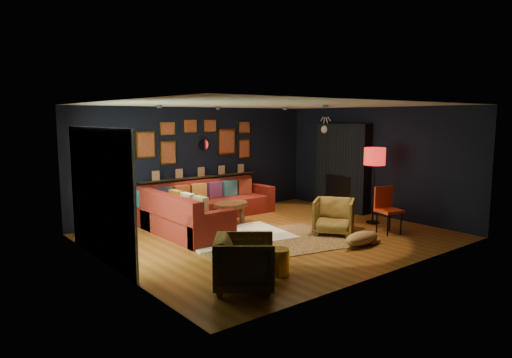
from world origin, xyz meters
TOP-DOWN VIEW (x-y plane):
  - floor at (0.00, 0.00)m, footprint 6.50×6.50m
  - room_walls at (0.00, 0.00)m, footprint 6.50×6.50m
  - sectional at (-0.61, 1.81)m, footprint 3.41×2.69m
  - ledge at (0.00, 2.68)m, footprint 3.20×0.12m
  - gallery_wall at (-0.01, 2.72)m, footprint 3.15×0.04m
  - sunburst_mirror at (0.10, 2.72)m, footprint 0.47×0.16m
  - fireplace at (3.09, 0.90)m, footprint 0.31×1.60m
  - deer_head at (3.14, 1.40)m, footprint 0.50×0.28m
  - sliding_door at (-3.22, 0.60)m, footprint 0.06×2.80m
  - ceiling_spots at (-0.00, 0.80)m, footprint 3.30×2.50m
  - shag_rug at (-0.62, 0.47)m, footprint 2.34×1.85m
  - leopard_rug at (-0.35, -0.30)m, footprint 3.16×2.54m
  - coffee_table at (-0.06, 1.34)m, footprint 1.09×0.95m
  - pouf at (-1.30, 0.51)m, footprint 0.55×0.55m
  - armchair_left at (-2.15, -1.93)m, footprint 1.09×1.09m
  - armchair_right at (1.09, -0.64)m, footprint 1.04×1.05m
  - gold_stool at (-1.42, -1.79)m, footprint 0.32×0.32m
  - orange_chair at (2.02, -1.24)m, footprint 0.55×0.55m
  - floor_lamp at (2.50, -0.54)m, footprint 0.47×0.47m
  - dog at (0.82, -1.55)m, footprint 1.13×0.60m

SIDE VIEW (x-z plane):
  - floor at x=0.00m, z-range 0.00..0.00m
  - leopard_rug at x=-0.35m, z-range 0.00..0.02m
  - shag_rug at x=-0.62m, z-range 0.00..0.03m
  - dog at x=0.82m, z-range 0.02..0.36m
  - gold_stool at x=-1.42m, z-range 0.00..0.40m
  - pouf at x=-1.30m, z-range 0.03..0.39m
  - sectional at x=-0.61m, z-range -0.11..0.75m
  - coffee_table at x=-0.06m, z-range 0.17..0.63m
  - armchair_right at x=1.09m, z-range 0.00..0.80m
  - armchair_left at x=-2.15m, z-range 0.00..0.83m
  - orange_chair at x=2.02m, z-range 0.09..1.04m
  - ledge at x=0.00m, z-range 0.90..0.94m
  - fireplace at x=3.09m, z-range -0.08..2.12m
  - sliding_door at x=-3.22m, z-range 0.00..2.20m
  - floor_lamp at x=2.50m, z-range 0.58..2.28m
  - room_walls at x=0.00m, z-range -1.66..4.84m
  - sunburst_mirror at x=0.10m, z-range 1.46..1.93m
  - gallery_wall at x=-0.01m, z-range 1.30..2.32m
  - deer_head at x=3.14m, z-range 1.83..2.28m
  - ceiling_spots at x=0.00m, z-range 2.53..2.59m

